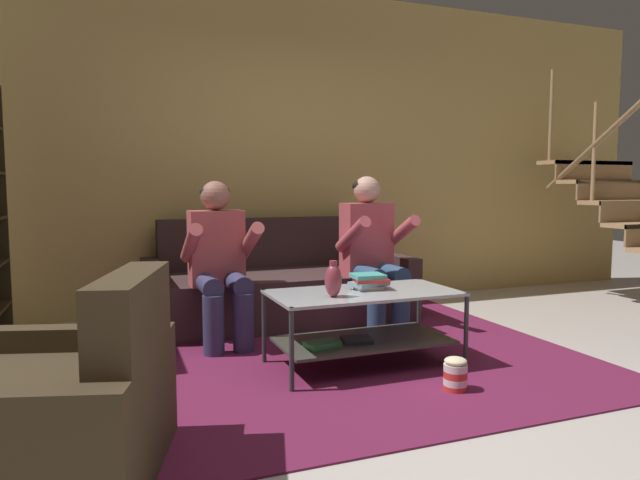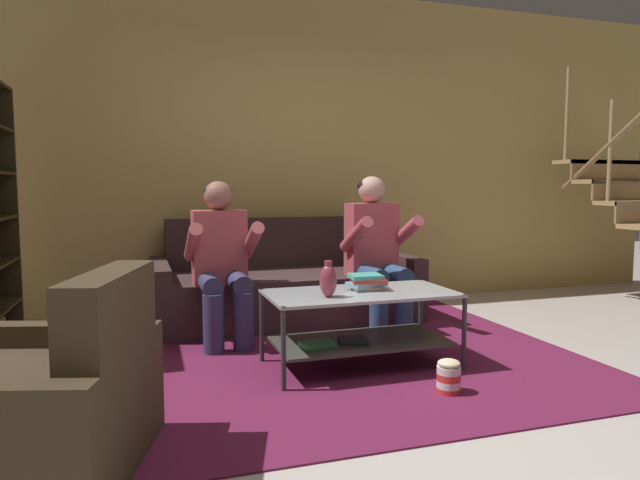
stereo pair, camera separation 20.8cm
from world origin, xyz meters
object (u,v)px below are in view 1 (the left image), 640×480
object	(u,v)px
book_stack	(369,281)
coffee_table	(362,317)
armchair	(48,417)
popcorn_tub	(455,374)
couch	(278,287)
person_seated_right	(372,247)
person_seated_left	(219,256)
vase	(333,280)

from	to	relation	value
book_stack	coffee_table	bearing A→B (deg)	-141.54
armchair	popcorn_tub	world-z (taller)	armchair
coffee_table	popcorn_tub	bearing A→B (deg)	-63.41
couch	book_stack	bearing A→B (deg)	-81.96
couch	armchair	bearing A→B (deg)	-125.13
couch	coffee_table	world-z (taller)	couch
couch	person_seated_right	xyz separation A→B (m)	(0.60, -0.56, 0.37)
person_seated_left	vase	xyz separation A→B (m)	(0.48, -0.93, -0.05)
couch	popcorn_tub	size ratio (longest dim) A/B	11.12
book_stack	vase	bearing A→B (deg)	-154.01
book_stack	couch	bearing A→B (deg)	98.04
coffee_table	couch	bearing A→B (deg)	94.70
person_seated_right	book_stack	bearing A→B (deg)	-117.65
coffee_table	vase	world-z (taller)	vase
couch	armchair	xyz separation A→B (m)	(-1.58, -2.24, -0.01)
vase	popcorn_tub	distance (m)	0.86
person_seated_left	coffee_table	distance (m)	1.14
couch	vase	distance (m)	1.52
popcorn_tub	book_stack	bearing A→B (deg)	108.65
vase	armchair	distance (m)	1.67
coffee_table	vase	bearing A→B (deg)	-158.74
person_seated_right	book_stack	size ratio (longest dim) A/B	4.63
coffee_table	book_stack	bearing A→B (deg)	38.46
couch	person_seated_left	bearing A→B (deg)	-136.78
couch	person_seated_left	world-z (taller)	person_seated_left
couch	person_seated_right	world-z (taller)	person_seated_right
person_seated_left	person_seated_right	size ratio (longest dim) A/B	0.97
book_stack	armchair	distance (m)	2.00
vase	book_stack	bearing A→B (deg)	25.99
person_seated_right	popcorn_tub	distance (m)	1.53
person_seated_left	book_stack	size ratio (longest dim) A/B	4.47
person_seated_right	armchair	size ratio (longest dim) A/B	1.07
vase	book_stack	xyz separation A→B (m)	(0.30, 0.15, -0.05)
person_seated_left	person_seated_right	world-z (taller)	person_seated_right
person_seated_left	person_seated_right	distance (m)	1.20
person_seated_left	coffee_table	bearing A→B (deg)	-49.53
vase	popcorn_tub	bearing A→B (deg)	-43.13
person_seated_left	person_seated_right	xyz separation A→B (m)	(1.20, 0.00, 0.02)
armchair	person_seated_right	bearing A→B (deg)	37.71
coffee_table	armchair	xyz separation A→B (m)	(-1.69, -0.84, -0.05)
armchair	popcorn_tub	size ratio (longest dim) A/B	5.79
couch	popcorn_tub	distance (m)	2.02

